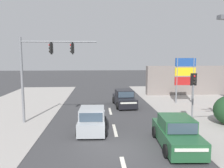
{
  "coord_description": "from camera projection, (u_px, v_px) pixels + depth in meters",
  "views": [
    {
      "loc": [
        -1.1,
        -10.44,
        4.6
      ],
      "look_at": [
        -0.12,
        4.0,
        2.85
      ],
      "focal_mm": 35.0,
      "sensor_mm": 36.0,
      "label": 1
    }
  ],
  "objects": [
    {
      "name": "lane_dash_far",
      "position": [
        110.0,
        111.0,
        18.89
      ],
      "size": [
        0.2,
        2.4,
        0.01
      ],
      "primitive_type": "cube",
      "color": "silver",
      "rests_on": "ground"
    },
    {
      "name": "pedestal_signal_right_kerb",
      "position": [
        193.0,
        90.0,
        14.86
      ],
      "size": [
        0.44,
        0.29,
        3.56
      ],
      "color": "slate",
      "rests_on": "ground"
    },
    {
      "name": "shopping_plaza_sign",
      "position": [
        185.0,
        74.0,
        22.11
      ],
      "size": [
        2.1,
        0.16,
        4.6
      ],
      "color": "slate",
      "rests_on": "ground"
    },
    {
      "name": "ground_plane",
      "position": [
        120.0,
        150.0,
        10.97
      ],
      "size": [
        140.0,
        140.0,
        0.0
      ],
      "primitive_type": "plane",
      "color": "#3A3A3D"
    },
    {
      "name": "hatchback_oncoming_near",
      "position": [
        92.0,
        120.0,
        13.71
      ],
      "size": [
        1.88,
        3.69,
        1.53
      ],
      "color": "#A3A8AD",
      "rests_on": "ground"
    },
    {
      "name": "traffic_signal_mast",
      "position": [
        40.0,
        64.0,
        15.13
      ],
      "size": [
        5.29,
        0.46,
        6.0
      ],
      "color": "slate",
      "rests_on": "ground"
    },
    {
      "name": "shopfront_wall_far",
      "position": [
        194.0,
        80.0,
        27.35
      ],
      "size": [
        12.0,
        1.0,
        3.6
      ],
      "primitive_type": "cube",
      "color": "gray",
      "rests_on": "ground"
    },
    {
      "name": "lane_dash_mid",
      "position": [
        115.0,
        130.0,
        13.94
      ],
      "size": [
        0.2,
        2.4,
        0.01
      ],
      "primitive_type": "cube",
      "color": "silver",
      "rests_on": "ground"
    },
    {
      "name": "sedan_kerbside_parked",
      "position": [
        176.0,
        133.0,
        11.32
      ],
      "size": [
        2.07,
        4.32,
        1.56
      ],
      "color": "#235633",
      "rests_on": "ground"
    },
    {
      "name": "sedan_crossing_left",
      "position": [
        124.0,
        99.0,
        20.88
      ],
      "size": [
        2.07,
        4.32,
        1.56
      ],
      "color": "black",
      "rests_on": "ground"
    }
  ]
}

